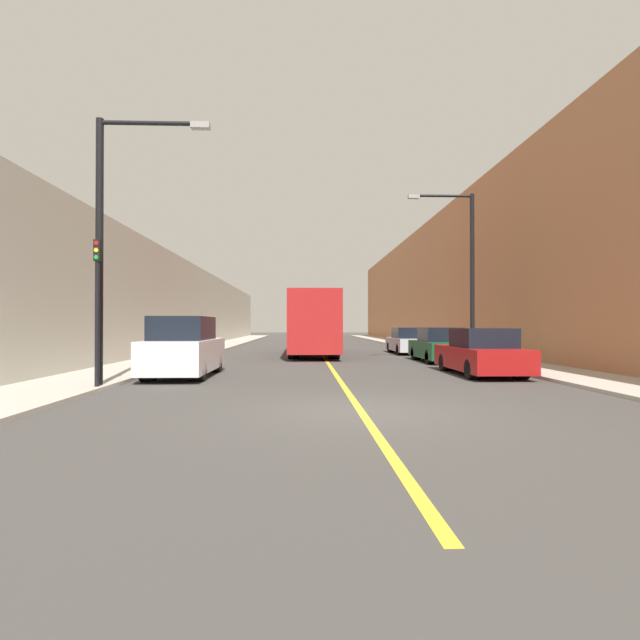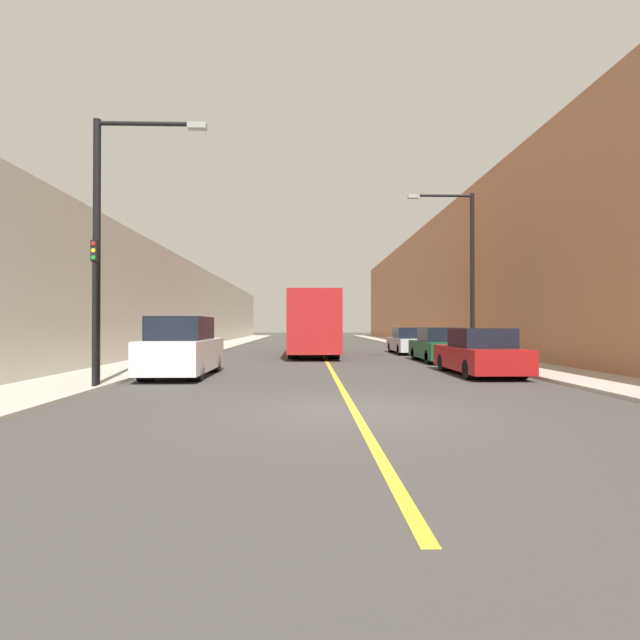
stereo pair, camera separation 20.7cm
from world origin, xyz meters
name	(u,v)px [view 2 (the right image)]	position (x,y,z in m)	size (l,w,h in m)	color
ground_plane	(354,411)	(0.00, 0.00, 0.00)	(200.00, 200.00, 0.00)	#3F3D3A
sidewalk_left	(223,345)	(-7.58, 30.00, 0.05)	(2.72, 72.00, 0.10)	#B2AA9E
sidewalk_right	(412,345)	(7.58, 30.00, 0.05)	(2.72, 72.00, 0.10)	#B2AA9E
building_row_left	(180,308)	(-10.93, 30.00, 3.03)	(4.00, 72.00, 6.06)	#B7B2A3
building_row_right	(454,284)	(10.93, 30.00, 5.01)	(4.00, 72.00, 10.02)	#B2724C
road_center_line	(318,346)	(0.00, 30.00, 0.00)	(0.16, 72.00, 0.01)	gold
bus	(313,323)	(-0.56, 18.40, 1.81)	(2.55, 11.21, 3.36)	#AD1E1E
parked_suv_left	(182,349)	(-4.97, 6.62, 0.90)	(1.88, 4.66, 1.95)	silver
car_right_near	(479,354)	(4.89, 6.87, 0.71)	(1.89, 4.70, 1.57)	maroon
car_right_mid	(439,346)	(5.13, 12.82, 0.70)	(1.87, 4.53, 1.56)	#145128
car_right_far	(409,342)	(5.06, 19.24, 0.69)	(1.83, 4.77, 1.53)	silver
street_lamp_left	(108,230)	(-6.22, 3.67, 4.21)	(3.00, 0.24, 7.07)	black
street_lamp_right	(466,264)	(6.23, 12.41, 4.43)	(3.00, 0.24, 7.49)	black
traffic_light	(94,306)	(-6.42, 3.31, 2.17)	(0.16, 0.18, 3.78)	black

